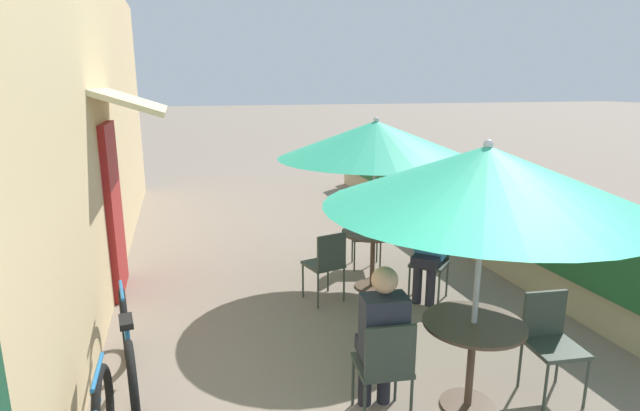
% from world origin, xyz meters
% --- Properties ---
extents(cafe_facade_wall, '(0.98, 11.57, 4.20)m').
position_xyz_m(cafe_facade_wall, '(-2.54, 5.65, 2.09)').
color(cafe_facade_wall, '#D6B784').
rests_on(cafe_facade_wall, ground_plane).
extents(planter_hedge, '(0.60, 10.57, 1.01)m').
position_xyz_m(planter_hedge, '(2.75, 5.69, 0.54)').
color(planter_hedge, tan).
rests_on(planter_hedge, ground_plane).
extents(patio_table_near, '(0.79, 0.79, 0.75)m').
position_xyz_m(patio_table_near, '(0.54, 1.90, 0.55)').
color(patio_table_near, brown).
rests_on(patio_table_near, ground_plane).
extents(patio_umbrella_near, '(2.37, 2.37, 2.17)m').
position_xyz_m(patio_umbrella_near, '(0.54, 1.90, 1.90)').
color(patio_umbrella_near, '#B7B7BC').
rests_on(patio_umbrella_near, ground_plane).
extents(cafe_chair_near_left, '(0.44, 0.44, 0.87)m').
position_xyz_m(cafe_chair_near_left, '(-0.20, 1.90, 0.52)').
color(cafe_chair_near_left, '#384238').
rests_on(cafe_chair_near_left, ground_plane).
extents(seated_patron_near_left, '(0.36, 0.43, 1.25)m').
position_xyz_m(seated_patron_near_left, '(-0.18, 2.01, 0.69)').
color(seated_patron_near_left, '#23232D').
rests_on(seated_patron_near_left, ground_plane).
extents(cafe_chair_near_right, '(0.44, 0.44, 0.87)m').
position_xyz_m(cafe_chair_near_right, '(1.28, 1.90, 0.52)').
color(cafe_chair_near_right, '#384238').
rests_on(cafe_chair_near_right, ground_plane).
extents(patio_table_mid, '(0.79, 0.79, 0.75)m').
position_xyz_m(patio_table_mid, '(0.70, 4.40, 0.55)').
color(patio_table_mid, brown).
rests_on(patio_table_mid, ground_plane).
extents(patio_umbrella_mid, '(2.37, 2.37, 2.17)m').
position_xyz_m(patio_umbrella_mid, '(0.70, 4.40, 1.90)').
color(patio_umbrella_mid, '#B7B7BC').
rests_on(patio_umbrella_mid, ground_plane).
extents(cafe_chair_mid_left, '(0.49, 0.49, 0.87)m').
position_xyz_m(cafe_chair_mid_left, '(0.01, 4.13, 0.52)').
color(cafe_chair_mid_left, '#384238').
rests_on(cafe_chair_mid_left, ground_plane).
extents(cafe_chair_mid_right, '(0.57, 0.57, 0.87)m').
position_xyz_m(cafe_chair_mid_right, '(1.28, 3.93, 0.52)').
color(cafe_chair_mid_right, '#384238').
rests_on(cafe_chair_mid_right, ground_plane).
extents(seated_patron_mid_right, '(0.51, 0.51, 1.25)m').
position_xyz_m(seated_patron_mid_right, '(1.20, 3.86, 0.69)').
color(seated_patron_mid_right, '#23232D').
rests_on(seated_patron_mid_right, ground_plane).
extents(cafe_chair_mid_back, '(0.49, 0.49, 0.87)m').
position_xyz_m(cafe_chair_mid_back, '(0.82, 5.13, 0.52)').
color(cafe_chair_mid_back, '#384238').
rests_on(cafe_chair_mid_back, ground_plane).
extents(coffee_cup_mid, '(0.07, 0.07, 0.09)m').
position_xyz_m(coffee_cup_mid, '(0.74, 4.27, 0.79)').
color(coffee_cup_mid, teal).
rests_on(coffee_cup_mid, patio_table_mid).
extents(bicycle_second, '(0.31, 1.75, 0.78)m').
position_xyz_m(bicycle_second, '(-2.10, 2.91, 0.36)').
color(bicycle_second, black).
rests_on(bicycle_second, ground_plane).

